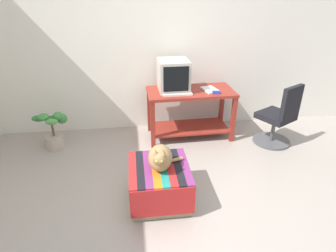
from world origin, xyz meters
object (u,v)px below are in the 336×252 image
at_px(potted_plant, 53,130).
at_px(stapler, 216,92).
at_px(cat, 160,158).
at_px(desk, 190,106).
at_px(office_chair, 279,119).
at_px(book, 210,90).
at_px(keyboard, 177,94).
at_px(tv_monitor, 173,76).
at_px(ottoman_with_blanket, 159,183).

relative_size(potted_plant, stapler, 5.08).
bearing_deg(cat, desk, 76.56).
bearing_deg(office_chair, book, -50.85).
distance_m(book, cat, 1.61).
relative_size(keyboard, potted_plant, 0.72).
distance_m(desk, tv_monitor, 0.50).
xyz_separation_m(ottoman_with_blanket, stapler, (0.90, 1.20, 0.53)).
distance_m(desk, book, 0.37).
height_order(desk, stapler, stapler).
xyz_separation_m(potted_plant, office_chair, (3.08, -0.27, 0.10)).
xyz_separation_m(tv_monitor, stapler, (0.56, -0.22, -0.19)).
height_order(office_chair, stapler, office_chair).
relative_size(ottoman_with_blanket, office_chair, 0.76).
xyz_separation_m(cat, office_chair, (1.75, 1.00, -0.14)).
height_order(potted_plant, stapler, stapler).
bearing_deg(tv_monitor, keyboard, -83.05).
bearing_deg(tv_monitor, desk, -12.57).
bearing_deg(office_chair, cat, 0.51).
distance_m(keyboard, cat, 1.32).
bearing_deg(tv_monitor, book, -10.90).
relative_size(tv_monitor, ottoman_with_blanket, 0.67).
bearing_deg(stapler, desk, 73.29).
bearing_deg(potted_plant, keyboard, -0.38).
bearing_deg(desk, cat, -113.90).
bearing_deg(keyboard, potted_plant, 179.34).
height_order(tv_monitor, book, tv_monitor).
distance_m(keyboard, stapler, 0.53).
height_order(desk, book, book).
xyz_separation_m(keyboard, stapler, (0.53, -0.03, 0.01)).
bearing_deg(cat, keyboard, 82.90).
xyz_separation_m(tv_monitor, ottoman_with_blanket, (-0.34, -1.42, -0.72)).
bearing_deg(stapler, potted_plant, 100.57).
xyz_separation_m(desk, stapler, (0.32, -0.17, 0.25)).
bearing_deg(potted_plant, office_chair, -4.95).
distance_m(desk, office_chair, 1.24).
bearing_deg(keyboard, tv_monitor, 98.20).
height_order(cat, office_chair, office_chair).
height_order(desk, office_chair, office_chair).
distance_m(desk, ottoman_with_blanket, 1.51).
bearing_deg(desk, stapler, -29.95).
relative_size(book, cat, 0.71).
xyz_separation_m(book, ottoman_with_blanket, (-0.85, -1.33, -0.52)).
bearing_deg(tv_monitor, office_chair, -18.91).
distance_m(book, ottoman_with_blanket, 1.67).
height_order(tv_monitor, keyboard, tv_monitor).
height_order(ottoman_with_blanket, office_chair, office_chair).
height_order(book, office_chair, office_chair).
relative_size(desk, stapler, 11.23).
xyz_separation_m(book, stapler, (0.05, -0.14, 0.01)).
relative_size(book, ottoman_with_blanket, 0.41).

